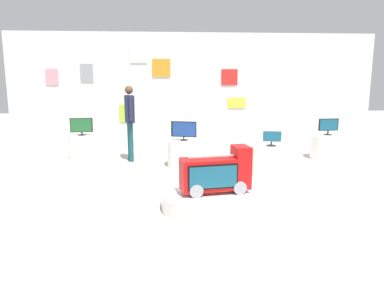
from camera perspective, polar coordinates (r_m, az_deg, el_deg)
name	(u,v)px	position (r m, az deg, el deg)	size (l,w,h in m)	color
ground_plane	(221,200)	(6.26, 4.50, -8.73)	(30.00, 30.00, 0.00)	#B2ADA3
back_wall_display	(195,90)	(10.89, 0.44, 8.39)	(10.67, 0.13, 3.28)	silver
main_display_pedestal	(215,200)	(5.87, 3.57, -8.70)	(1.68, 1.68, 0.26)	white
novelty_firetruck_tv	(217,174)	(5.74, 3.85, -4.67)	(1.13, 0.55, 0.73)	gray
display_pedestal_left_rear	(184,153)	(8.45, -1.28, -1.45)	(0.75, 0.75, 0.60)	white
tv_on_left_rear	(184,130)	(8.35, -1.28, 2.20)	(0.57, 0.21, 0.44)	black
display_pedestal_center_rear	(83,147)	(9.57, -16.64, -0.46)	(0.67, 0.67, 0.60)	white
tv_on_center_rear	(81,126)	(9.48, -16.82, 2.70)	(0.54, 0.20, 0.43)	black
display_pedestal_right_rear	(271,160)	(7.96, 12.12, -2.44)	(0.87, 0.87, 0.60)	white
tv_on_right_rear	(272,138)	(7.87, 12.27, 0.94)	(0.40, 0.21, 0.33)	black
display_pedestal_far_right	(327,147)	(9.82, 20.24, -0.40)	(0.82, 0.82, 0.60)	white
tv_on_far_right	(328,126)	(9.74, 20.45, 2.68)	(0.51, 0.20, 0.41)	black
shopper_browsing_near_truck	(130,117)	(9.00, -9.66, 4.15)	(0.27, 0.55, 1.83)	#194751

